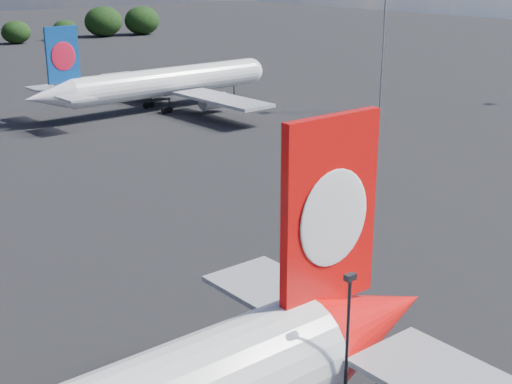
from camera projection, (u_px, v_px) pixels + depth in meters
china_southern_airliner at (161, 83)px, 113.68m from camera, size 43.52×41.30×14.24m
apron_lamp_post at (346, 364)px, 32.54m from camera, size 0.55×0.30×10.28m
floodlight_mast_near at (384, 24)px, 110.30m from camera, size 1.60×1.60×20.86m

